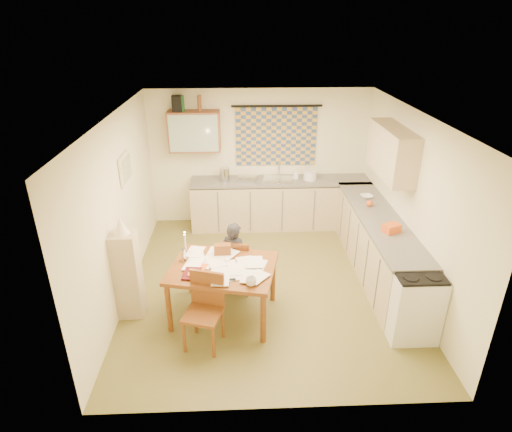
{
  "coord_description": "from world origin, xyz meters",
  "views": [
    {
      "loc": [
        -0.39,
        -5.35,
        3.62
      ],
      "look_at": [
        -0.15,
        0.2,
        1.02
      ],
      "focal_mm": 30.0,
      "sensor_mm": 36.0,
      "label": 1
    }
  ],
  "objects_px": {
    "stove": "(412,303)",
    "person": "(234,258)",
    "counter_right": "(376,245)",
    "counter_back": "(281,203)",
    "shelf_stand": "(128,275)",
    "dining_table": "(224,291)",
    "chair_far": "(239,274)"
  },
  "relations": [
    {
      "from": "dining_table",
      "to": "shelf_stand",
      "type": "height_order",
      "value": "shelf_stand"
    },
    {
      "from": "dining_table",
      "to": "chair_far",
      "type": "xyz_separation_m",
      "value": [
        0.2,
        0.58,
        -0.12
      ]
    },
    {
      "from": "chair_far",
      "to": "person",
      "type": "xyz_separation_m",
      "value": [
        -0.05,
        -0.05,
        0.29
      ]
    },
    {
      "from": "counter_back",
      "to": "person",
      "type": "height_order",
      "value": "person"
    },
    {
      "from": "counter_back",
      "to": "shelf_stand",
      "type": "bearing_deg",
      "value": -130.83
    },
    {
      "from": "stove",
      "to": "dining_table",
      "type": "xyz_separation_m",
      "value": [
        -2.31,
        0.45,
        -0.07
      ]
    },
    {
      "from": "dining_table",
      "to": "person",
      "type": "distance_m",
      "value": 0.58
    },
    {
      "from": "counter_right",
      "to": "chair_far",
      "type": "bearing_deg",
      "value": -168.47
    },
    {
      "from": "dining_table",
      "to": "shelf_stand",
      "type": "distance_m",
      "value": 1.25
    },
    {
      "from": "dining_table",
      "to": "shelf_stand",
      "type": "xyz_separation_m",
      "value": [
        -1.23,
        0.08,
        0.22
      ]
    },
    {
      "from": "stove",
      "to": "shelf_stand",
      "type": "height_order",
      "value": "shelf_stand"
    },
    {
      "from": "stove",
      "to": "person",
      "type": "distance_m",
      "value": 2.38
    },
    {
      "from": "stove",
      "to": "dining_table",
      "type": "height_order",
      "value": "stove"
    },
    {
      "from": "chair_far",
      "to": "shelf_stand",
      "type": "height_order",
      "value": "shelf_stand"
    },
    {
      "from": "counter_back",
      "to": "counter_right",
      "type": "height_order",
      "value": "same"
    },
    {
      "from": "counter_right",
      "to": "stove",
      "type": "distance_m",
      "value": 1.46
    },
    {
      "from": "counter_back",
      "to": "dining_table",
      "type": "distance_m",
      "value": 2.84
    },
    {
      "from": "chair_far",
      "to": "shelf_stand",
      "type": "relative_size",
      "value": 0.7
    },
    {
      "from": "chair_far",
      "to": "shelf_stand",
      "type": "xyz_separation_m",
      "value": [
        -1.42,
        -0.5,
        0.34
      ]
    },
    {
      "from": "counter_right",
      "to": "dining_table",
      "type": "relative_size",
      "value": 1.99
    },
    {
      "from": "stove",
      "to": "chair_far",
      "type": "relative_size",
      "value": 1.07
    },
    {
      "from": "person",
      "to": "dining_table",
      "type": "bearing_deg",
      "value": 102.09
    },
    {
      "from": "dining_table",
      "to": "chair_far",
      "type": "distance_m",
      "value": 0.63
    },
    {
      "from": "shelf_stand",
      "to": "person",
      "type": "bearing_deg",
      "value": 18.15
    },
    {
      "from": "counter_right",
      "to": "chair_far",
      "type": "relative_size",
      "value": 3.51
    },
    {
      "from": "counter_right",
      "to": "person",
      "type": "relative_size",
      "value": 2.68
    },
    {
      "from": "counter_right",
      "to": "shelf_stand",
      "type": "xyz_separation_m",
      "value": [
        -3.54,
        -0.93,
        0.15
      ]
    },
    {
      "from": "shelf_stand",
      "to": "counter_back",
      "type": "bearing_deg",
      "value": 49.17
    },
    {
      "from": "person",
      "to": "shelf_stand",
      "type": "bearing_deg",
      "value": 45.31
    },
    {
      "from": "counter_back",
      "to": "stove",
      "type": "bearing_deg",
      "value": -67.1
    },
    {
      "from": "person",
      "to": "shelf_stand",
      "type": "distance_m",
      "value": 1.44
    },
    {
      "from": "stove",
      "to": "person",
      "type": "relative_size",
      "value": 0.82
    }
  ]
}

